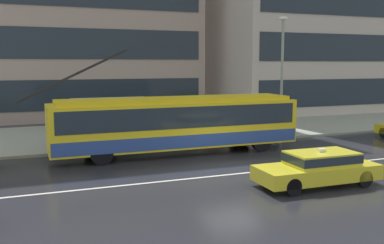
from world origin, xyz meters
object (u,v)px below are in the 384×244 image
at_px(trolleybus, 177,123).
at_px(bus_shelter, 110,109).
at_px(pedestrian_at_shelter, 231,111).
at_px(pedestrian_approaching_curb, 112,129).
at_px(taxi_oncoming_near, 319,167).
at_px(street_lamp, 282,67).

xyz_separation_m(trolleybus, bus_shelter, (-2.66, 3.69, 0.44)).
xyz_separation_m(trolleybus, pedestrian_at_shelter, (4.14, 2.35, 0.20)).
distance_m(pedestrian_at_shelter, pedestrian_approaching_curb, 7.04).
bearing_deg(bus_shelter, taxi_oncoming_near, -62.96).
xyz_separation_m(taxi_oncoming_near, pedestrian_at_shelter, (1.16, 9.71, 1.06)).
distance_m(trolleybus, bus_shelter, 4.57).
relative_size(bus_shelter, street_lamp, 0.58).
bearing_deg(street_lamp, taxi_oncoming_near, -115.10).
distance_m(pedestrian_approaching_curb, street_lamp, 10.81).
distance_m(taxi_oncoming_near, bus_shelter, 12.48).
bearing_deg(bus_shelter, trolleybus, -54.23).
bearing_deg(taxi_oncoming_near, bus_shelter, 117.04).
height_order(pedestrian_at_shelter, pedestrian_approaching_curb, pedestrian_at_shelter).
bearing_deg(taxi_oncoming_near, street_lamp, 64.90).
relative_size(trolleybus, taxi_oncoming_near, 2.91).
relative_size(pedestrian_at_shelter, pedestrian_approaching_curb, 1.24).
bearing_deg(trolleybus, street_lamp, 16.30).
xyz_separation_m(bus_shelter, pedestrian_approaching_curb, (-0.21, -1.64, -0.91)).
distance_m(trolleybus, taxi_oncoming_near, 7.99).
height_order(pedestrian_at_shelter, street_lamp, street_lamp).
relative_size(taxi_oncoming_near, bus_shelter, 1.13).
bearing_deg(taxi_oncoming_near, pedestrian_approaching_curb, 121.87).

